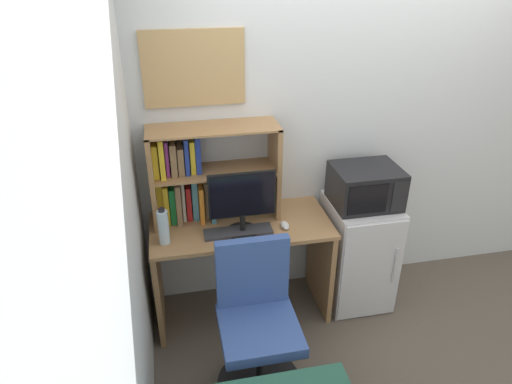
{
  "coord_description": "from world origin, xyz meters",
  "views": [
    {
      "loc": [
        -1.36,
        -2.91,
        2.43
      ],
      "look_at": [
        -0.83,
        -0.32,
        1.03
      ],
      "focal_mm": 32.11,
      "sensor_mm": 36.0,
      "label": 1
    }
  ],
  "objects": [
    {
      "name": "microwave",
      "position": [
        -0.05,
        -0.28,
        0.97
      ],
      "size": [
        0.46,
        0.38,
        0.27
      ],
      "color": "black",
      "rests_on": "mini_fridge"
    },
    {
      "name": "wall_back",
      "position": [
        0.4,
        0.02,
        1.3
      ],
      "size": [
        6.4,
        0.04,
        2.6
      ],
      "primitive_type": "cube",
      "color": "silver",
      "rests_on": "ground_plane"
    },
    {
      "name": "keyboard",
      "position": [
        -0.97,
        -0.4,
        0.79
      ],
      "size": [
        0.45,
        0.13,
        0.02
      ],
      "primitive_type": "cube",
      "color": "#333338",
      "rests_on": "desk"
    },
    {
      "name": "mini_fridge",
      "position": [
        -0.05,
        -0.29,
        0.42
      ],
      "size": [
        0.47,
        0.54,
        0.84
      ],
      "color": "silver",
      "rests_on": "ground_plane"
    },
    {
      "name": "wall_corkboard",
      "position": [
        -1.17,
        -0.01,
        1.78
      ],
      "size": [
        0.64,
        0.02,
        0.47
      ],
      "primitive_type": "cube",
      "color": "tan"
    },
    {
      "name": "desk_chair",
      "position": [
        -0.95,
        -0.92,
        0.42
      ],
      "size": [
        0.53,
        0.53,
        0.97
      ],
      "color": "black",
      "rests_on": "ground_plane"
    },
    {
      "name": "wall_left",
      "position": [
        -1.62,
        -1.6,
        1.3
      ],
      "size": [
        0.04,
        4.4,
        2.6
      ],
      "primitive_type": "cube",
      "color": "silver",
      "rests_on": "ground_plane"
    },
    {
      "name": "hutch_bookshelf",
      "position": [
        -1.22,
        -0.13,
        1.09
      ],
      "size": [
        0.86,
        0.3,
        0.66
      ],
      "color": "#997047",
      "rests_on": "desk"
    },
    {
      "name": "computer_mouse",
      "position": [
        -0.65,
        -0.39,
        0.79
      ],
      "size": [
        0.05,
        0.1,
        0.03
      ],
      "primitive_type": "ellipsoid",
      "color": "silver",
      "rests_on": "desk"
    },
    {
      "name": "desk",
      "position": [
        -0.93,
        -0.29,
        0.53
      ],
      "size": [
        1.23,
        0.57,
        0.78
      ],
      "color": "#997047",
      "rests_on": "ground_plane"
    },
    {
      "name": "water_bottle",
      "position": [
        -1.45,
        -0.41,
        0.89
      ],
      "size": [
        0.07,
        0.07,
        0.25
      ],
      "color": "silver",
      "rests_on": "desk"
    },
    {
      "name": "monitor",
      "position": [
        -0.94,
        -0.39,
        1.01
      ],
      "size": [
        0.44,
        0.22,
        0.44
      ],
      "color": "black",
      "rests_on": "desk"
    }
  ]
}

